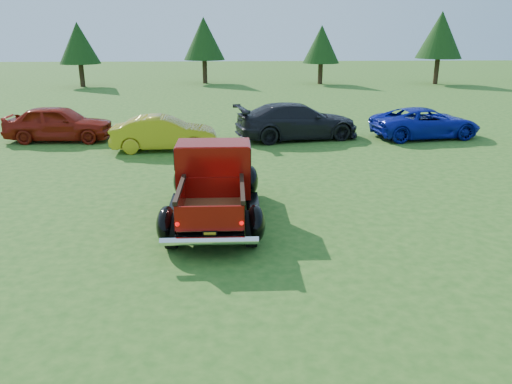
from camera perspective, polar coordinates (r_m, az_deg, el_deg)
The scene contains 10 objects.
ground at distance 10.31m, azimuth 3.33°, elevation -5.10°, with size 120.00×120.00×0.00m, color #265518.
tree_west at distance 39.94m, azimuth -19.63°, elevation 15.73°, with size 2.94×2.94×4.60m.
tree_mid_left at distance 40.46m, azimuth -5.98°, elevation 17.03°, with size 3.20×3.20×5.00m.
tree_mid_right at distance 40.06m, azimuth 7.49°, elevation 16.38°, with size 2.82×2.82×4.40m.
tree_east at distance 42.11m, azimuth 20.32°, elevation 16.47°, with size 3.46×3.46×5.40m.
pickup_truck at distance 11.30m, azimuth -4.81°, elevation 1.29°, with size 2.18×4.58×1.69m.
show_car_red at distance 20.47m, azimuth -21.58°, elevation 7.33°, with size 1.59×3.96×1.35m, color maroon.
show_car_yellow at distance 17.85m, azimuth -10.46°, elevation 6.63°, with size 1.27×3.64×1.20m, color #B69F18.
show_car_grey at distance 19.48m, azimuth 4.73°, elevation 8.08°, with size 1.93×4.76×1.38m, color black.
show_car_blue at distance 20.75m, azimuth 18.79°, elevation 7.50°, with size 1.94×4.20×1.17m, color #0E189B.
Camera 1 is at (-1.09, -9.41, 4.05)m, focal length 35.00 mm.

